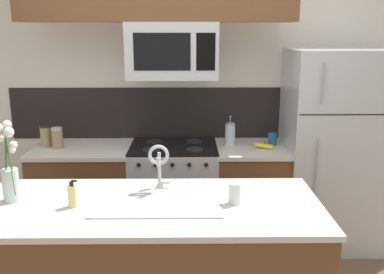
{
  "coord_description": "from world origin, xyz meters",
  "views": [
    {
      "loc": [
        0.12,
        -2.72,
        1.92
      ],
      "look_at": [
        0.16,
        0.27,
        1.16
      ],
      "focal_mm": 40.0,
      "sensor_mm": 36.0,
      "label": 1
    }
  ],
  "objects": [
    {
      "name": "island_counter",
      "position": [
        -0.11,
        -0.35,
        0.46
      ],
      "size": [
        2.06,
        0.86,
        0.91
      ],
      "color": "brown",
      "rests_on": "ground"
    },
    {
      "name": "microwave",
      "position": [
        0.0,
        0.88,
        1.74
      ],
      "size": [
        0.74,
        0.4,
        0.45
      ],
      "color": "#B7BABF"
    },
    {
      "name": "flower_vase",
      "position": [
        -0.93,
        -0.3,
        1.07
      ],
      "size": [
        0.14,
        0.18,
        0.49
      ],
      "color": "silver",
      "rests_on": "island_counter"
    },
    {
      "name": "back_counter_right",
      "position": [
        0.68,
        0.9,
        0.46
      ],
      "size": [
        0.64,
        0.65,
        0.91
      ],
      "color": "brown",
      "rests_on": "ground"
    },
    {
      "name": "dish_soap_bottle",
      "position": [
        -0.55,
        -0.39,
        0.98
      ],
      "size": [
        0.06,
        0.05,
        0.16
      ],
      "color": "#DBCC75",
      "rests_on": "island_counter"
    },
    {
      "name": "back_counter_left",
      "position": [
        -0.8,
        0.9,
        0.46
      ],
      "size": [
        0.87,
        0.65,
        0.91
      ],
      "color": "brown",
      "rests_on": "ground"
    },
    {
      "name": "kitchen_sink",
      "position": [
        -0.06,
        -0.35,
        0.84
      ],
      "size": [
        0.76,
        0.44,
        0.16
      ],
      "color": "#ADAFB5",
      "rests_on": "island_counter"
    },
    {
      "name": "rear_partition",
      "position": [
        0.3,
        1.28,
        1.3
      ],
      "size": [
        5.2,
        0.1,
        2.6
      ],
      "primitive_type": "cube",
      "color": "silver",
      "rests_on": "ground"
    },
    {
      "name": "banana_bunch",
      "position": [
        0.79,
        0.84,
        0.93
      ],
      "size": [
        0.19,
        0.11,
        0.08
      ],
      "color": "yellow",
      "rests_on": "back_counter_right"
    },
    {
      "name": "coffee_tin",
      "position": [
        0.88,
        0.95,
        0.97
      ],
      "size": [
        0.08,
        0.08,
        0.11
      ],
      "primitive_type": "cylinder",
      "color": "#1E5184",
      "rests_on": "back_counter_right"
    },
    {
      "name": "storage_jar_tall",
      "position": [
        -1.12,
        0.93,
        1.01
      ],
      "size": [
        0.1,
        0.1,
        0.19
      ],
      "color": "#997F5B",
      "rests_on": "back_counter_left"
    },
    {
      "name": "stove_range",
      "position": [
        0.0,
        0.9,
        0.46
      ],
      "size": [
        0.76,
        0.64,
        0.93
      ],
      "color": "#B7BABF",
      "rests_on": "ground"
    },
    {
      "name": "storage_jar_medium",
      "position": [
        -1.01,
        0.87,
        1.0
      ],
      "size": [
        0.09,
        0.09,
        0.18
      ],
      "color": "#997F5B",
      "rests_on": "back_counter_left"
    },
    {
      "name": "splash_band",
      "position": [
        0.0,
        1.22,
        1.15
      ],
      "size": [
        3.05,
        0.01,
        0.48
      ],
      "primitive_type": "cube",
      "color": "black",
      "rests_on": "rear_partition"
    },
    {
      "name": "french_press",
      "position": [
        0.5,
        0.96,
        1.01
      ],
      "size": [
        0.09,
        0.09,
        0.27
      ],
      "color": "silver",
      "rests_on": "back_counter_right"
    },
    {
      "name": "sink_faucet",
      "position": [
        -0.06,
        -0.13,
        1.11
      ],
      "size": [
        0.14,
        0.14,
        0.31
      ],
      "color": "#B7BABF",
      "rests_on": "island_counter"
    },
    {
      "name": "refrigerator",
      "position": [
        1.42,
        0.92,
        0.88
      ],
      "size": [
        0.87,
        0.74,
        1.76
      ],
      "color": "#B7BABF",
      "rests_on": "ground"
    },
    {
      "name": "drinking_glass",
      "position": [
        0.4,
        -0.36,
        0.97
      ],
      "size": [
        0.07,
        0.07,
        0.13
      ],
      "color": "silver",
      "rests_on": "island_counter"
    }
  ]
}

